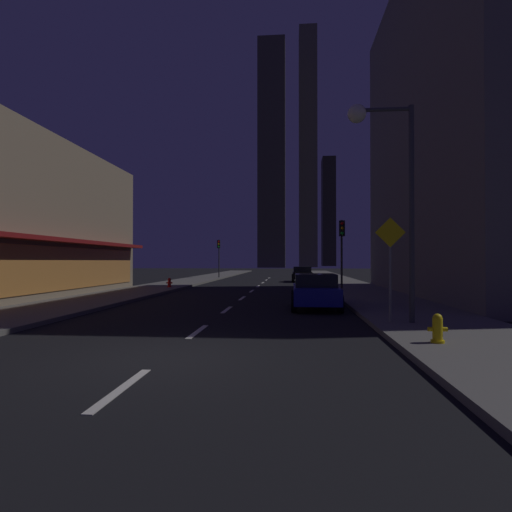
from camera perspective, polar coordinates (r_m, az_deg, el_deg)
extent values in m
cube|color=black|center=(40.38, 1.22, -3.56)|extent=(78.00, 136.00, 0.10)
cube|color=#605E59|center=(40.52, 11.17, -3.36)|extent=(4.00, 76.00, 0.15)
cube|color=#605E59|center=(41.42, -8.50, -3.31)|extent=(4.00, 76.00, 0.15)
cube|color=silver|center=(7.06, -18.02, -16.97)|extent=(0.16, 2.20, 0.01)
cube|color=silver|center=(11.90, -8.03, -10.26)|extent=(0.16, 2.20, 0.01)
cube|color=silver|center=(16.96, -4.04, -7.39)|extent=(0.16, 2.20, 0.01)
cube|color=silver|center=(22.09, -1.92, -5.82)|extent=(0.16, 2.20, 0.01)
cube|color=silver|center=(27.24, -0.60, -4.85)|extent=(0.16, 2.20, 0.01)
cube|color=silver|center=(32.41, 0.30, -4.18)|extent=(0.16, 2.20, 0.01)
cube|color=silver|center=(37.58, 0.94, -3.69)|extent=(0.16, 2.20, 0.01)
cube|color=silver|center=(42.76, 1.44, -3.33)|extent=(0.16, 2.20, 0.01)
cube|color=silver|center=(47.95, 1.82, -3.04)|extent=(0.16, 2.20, 0.01)
cube|color=#D88C3F|center=(22.98, -25.47, -1.58)|extent=(0.10, 18.01, 2.20)
cube|color=maroon|center=(22.80, -24.58, 1.93)|extent=(0.90, 18.61, 0.20)
cube|color=slate|center=(28.02, 30.96, 15.09)|extent=(11.00, 20.00, 19.11)
cube|color=#454133|center=(125.34, 2.16, 13.94)|extent=(7.99, 5.47, 67.18)
cube|color=brown|center=(138.39, 7.15, 14.46)|extent=(5.63, 8.68, 76.16)
cube|color=#2E2B22|center=(163.42, 9.95, 5.97)|extent=(5.00, 8.61, 41.69)
cube|color=navy|center=(17.49, 8.14, -5.17)|extent=(1.80, 4.20, 0.65)
cube|color=black|center=(17.26, 8.18, -3.37)|extent=(1.64, 2.00, 0.55)
cylinder|color=black|center=(18.89, 5.23, -5.68)|extent=(0.22, 0.68, 0.68)
cylinder|color=black|center=(18.98, 10.58, -5.65)|extent=(0.22, 0.68, 0.68)
cylinder|color=black|center=(16.10, 5.27, -6.55)|extent=(0.22, 0.68, 0.68)
cylinder|color=black|center=(16.20, 11.55, -6.50)|extent=(0.22, 0.68, 0.68)
sphere|color=white|center=(19.51, 6.19, -4.56)|extent=(0.18, 0.18, 0.18)
sphere|color=white|center=(19.57, 9.42, -4.54)|extent=(0.18, 0.18, 0.18)
cube|color=black|center=(39.53, 6.37, -2.66)|extent=(1.80, 4.20, 0.65)
cube|color=black|center=(39.31, 6.38, -1.85)|extent=(1.64, 2.00, 0.55)
cylinder|color=black|center=(40.92, 5.09, -2.98)|extent=(0.22, 0.68, 0.68)
cylinder|color=black|center=(40.97, 7.56, -2.97)|extent=(0.22, 0.68, 0.68)
cylinder|color=black|center=(38.13, 5.10, -3.15)|extent=(0.22, 0.68, 0.68)
cylinder|color=black|center=(38.17, 7.75, -3.14)|extent=(0.22, 0.68, 0.68)
sphere|color=white|center=(41.56, 5.55, -2.49)|extent=(0.18, 0.18, 0.18)
sphere|color=white|center=(41.59, 7.06, -2.49)|extent=(0.18, 0.18, 0.18)
cylinder|color=yellow|center=(10.29, 23.72, -9.37)|extent=(0.22, 0.22, 0.55)
sphere|color=yellow|center=(10.25, 23.72, -7.85)|extent=(0.21, 0.21, 0.21)
cylinder|color=yellow|center=(10.33, 23.73, -10.71)|extent=(0.30, 0.30, 0.06)
cylinder|color=yellow|center=(10.23, 22.86, -9.26)|extent=(0.10, 0.10, 0.10)
cylinder|color=yellow|center=(10.34, 24.57, -9.17)|extent=(0.10, 0.10, 0.10)
cylinder|color=red|center=(29.57, -11.84, -3.69)|extent=(0.22, 0.22, 0.55)
sphere|color=red|center=(29.55, -11.84, -3.16)|extent=(0.21, 0.21, 0.21)
cylinder|color=red|center=(29.58, -11.84, -4.16)|extent=(0.30, 0.30, 0.06)
cylinder|color=red|center=(29.61, -12.14, -3.63)|extent=(0.10, 0.10, 0.10)
cylinder|color=red|center=(29.52, -11.54, -3.64)|extent=(0.10, 0.10, 0.10)
cylinder|color=#2D2D2D|center=(24.40, 11.71, -0.05)|extent=(0.12, 0.12, 4.20)
cube|color=black|center=(24.28, 11.76, 3.74)|extent=(0.32, 0.24, 0.90)
sphere|color=red|center=(24.17, 11.79, 4.42)|extent=(0.18, 0.18, 0.18)
sphere|color=#F2B20C|center=(24.15, 11.79, 3.76)|extent=(0.18, 0.18, 0.18)
sphere|color=#19D833|center=(24.13, 11.79, 3.10)|extent=(0.18, 0.18, 0.18)
cylinder|color=#2D2D2D|center=(46.42, -5.12, -0.34)|extent=(0.12, 0.12, 4.20)
cube|color=black|center=(46.26, -5.16, 1.64)|extent=(0.32, 0.24, 0.90)
sphere|color=red|center=(46.15, -5.19, 1.99)|extent=(0.18, 0.18, 0.18)
sphere|color=#F2B20C|center=(46.14, -5.19, 1.65)|extent=(0.18, 0.18, 0.18)
sphere|color=#19D833|center=(46.12, -5.19, 1.30)|extent=(0.18, 0.18, 0.18)
cylinder|color=#38383D|center=(13.25, 20.64, 5.48)|extent=(0.16, 0.16, 6.50)
cylinder|color=#38383D|center=(13.76, 17.19, 18.72)|extent=(1.60, 0.12, 0.12)
sphere|color=#FCF7CC|center=(13.58, 13.71, 18.51)|extent=(0.56, 0.56, 0.56)
cylinder|color=slate|center=(13.17, 18.00, -3.43)|extent=(0.08, 0.08, 2.40)
cube|color=yellow|center=(13.15, 18.00, 3.11)|extent=(0.91, 0.03, 0.91)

